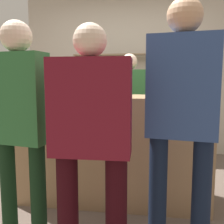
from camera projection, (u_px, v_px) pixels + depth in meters
The scene contains 14 objects.
ground_plane at pixel (112, 198), 2.71m from camera, with size 16.00×16.00×0.00m, color brown.
bar_counter at pixel (112, 148), 2.65m from camera, with size 1.87×0.60×1.06m, color #997551.
back_wall at pixel (129, 69), 4.40m from camera, with size 3.47×0.12×2.80m, color #B2A899.
back_shelf at pixel (128, 89), 4.27m from camera, with size 1.78×0.18×1.63m.
counter_bottle_0 at pixel (78, 83), 2.81m from camera, with size 0.07×0.07×0.33m.
counter_bottle_1 at pixel (152, 82), 2.47m from camera, with size 0.07×0.07×0.35m.
counter_bottle_2 at pixel (48, 82), 2.50m from camera, with size 0.08×0.08×0.36m.
counter_bottle_3 at pixel (170, 82), 2.57m from camera, with size 0.08×0.08×0.36m.
wine_glass at pixel (42, 83), 2.88m from camera, with size 0.09×0.09×0.17m.
cork_jar at pixel (178, 88), 2.45m from camera, with size 0.11×0.11×0.16m.
customer_right at pixel (182, 110), 1.72m from camera, with size 0.48×0.27×1.74m.
customer_left at pixel (20, 118), 1.81m from camera, with size 0.42×0.24×1.61m.
server_behind_counter at pixel (129, 104), 3.44m from camera, with size 0.50×0.32×1.55m.
customer_center at pixel (91, 133), 1.63m from camera, with size 0.50×0.23×1.56m.
Camera 1 is at (0.39, -2.55, 1.23)m, focal length 42.00 mm.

